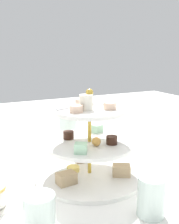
{
  "coord_description": "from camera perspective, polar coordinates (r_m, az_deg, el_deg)",
  "views": [
    {
      "loc": [
        0.32,
        0.65,
        0.35
      ],
      "look_at": [
        0.0,
        0.0,
        0.18
      ],
      "focal_mm": 44.61,
      "sensor_mm": 36.0,
      "label": 1
    }
  ],
  "objects": [
    {
      "name": "butter_knife_left",
      "position": [
        0.97,
        16.46,
        -8.68
      ],
      "size": [
        0.02,
        0.17,
        0.0
      ],
      "primitive_type": "cube",
      "rotation": [
        0.0,
        0.0,
        4.74
      ],
      "color": "silver",
      "rests_on": "ground_plane"
    },
    {
      "name": "water_glass_tall_right",
      "position": [
        1.02,
        -4.38,
        -3.55
      ],
      "size": [
        0.07,
        0.07,
        0.13
      ],
      "primitive_type": "cylinder",
      "color": "silver",
      "rests_on": "ground_plane"
    },
    {
      "name": "tiered_serving_stand",
      "position": [
        0.78,
        -0.03,
        -7.77
      ],
      "size": [
        0.31,
        0.31,
        0.25
      ],
      "color": "white",
      "rests_on": "ground_plane"
    },
    {
      "name": "water_glass_short_left",
      "position": [
        0.59,
        -10.22,
        -19.56
      ],
      "size": [
        0.06,
        0.06,
        0.07
      ],
      "primitive_type": "cylinder",
      "color": "silver",
      "rests_on": "ground_plane"
    },
    {
      "name": "ground_plane",
      "position": [
        0.81,
        0.0,
        -12.92
      ],
      "size": [
        2.4,
        2.4,
        0.0
      ],
      "primitive_type": "plane",
      "color": "white"
    },
    {
      "name": "water_glass_mid_back",
      "position": [
        0.63,
        12.57,
        -16.55
      ],
      "size": [
        0.06,
        0.06,
        0.09
      ],
      "primitive_type": "cylinder",
      "color": "silver",
      "rests_on": "ground_plane"
    }
  ]
}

